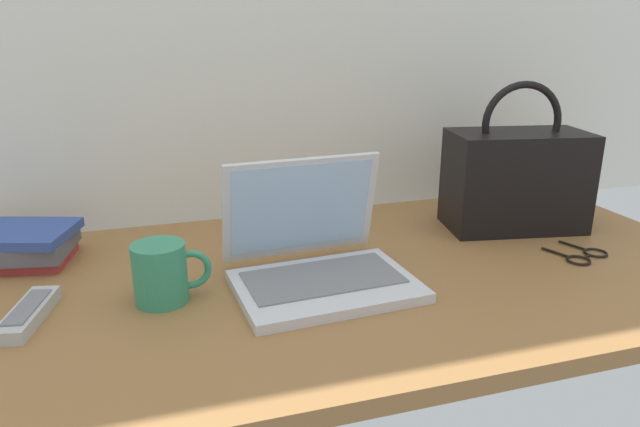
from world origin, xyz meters
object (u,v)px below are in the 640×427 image
(eyeglasses, at_px, (585,256))
(book_stack, at_px, (19,245))
(remote_control_near, at_px, (28,313))
(handbag, at_px, (516,178))
(coffee_mug, at_px, (162,272))
(laptop, at_px, (317,257))

(eyeglasses, bearing_deg, book_stack, 164.14)
(remote_control_near, distance_m, book_stack, 0.27)
(handbag, height_order, book_stack, handbag)
(remote_control_near, distance_m, eyeglasses, 1.02)
(coffee_mug, xyz_separation_m, eyeglasses, (0.82, -0.05, -0.05))
(eyeglasses, height_order, book_stack, book_stack)
(laptop, distance_m, coffee_mug, 0.27)
(laptop, bearing_deg, book_stack, 154.62)
(laptop, distance_m, remote_control_near, 0.48)
(coffee_mug, distance_m, handbag, 0.80)
(laptop, height_order, book_stack, laptop)
(laptop, distance_m, handbag, 0.54)
(remote_control_near, xyz_separation_m, handbag, (0.99, 0.16, 0.10))
(book_stack, bearing_deg, laptop, -25.38)
(handbag, xyz_separation_m, book_stack, (-1.04, 0.10, -0.08))
(remote_control_near, bearing_deg, book_stack, 101.46)
(eyeglasses, bearing_deg, remote_control_near, 177.37)
(coffee_mug, bearing_deg, book_stack, 135.90)
(eyeglasses, xyz_separation_m, handbag, (-0.03, 0.21, 0.11))
(book_stack, bearing_deg, eyeglasses, -15.86)
(coffee_mug, distance_m, eyeglasses, 0.82)
(remote_control_near, bearing_deg, coffee_mug, 1.79)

